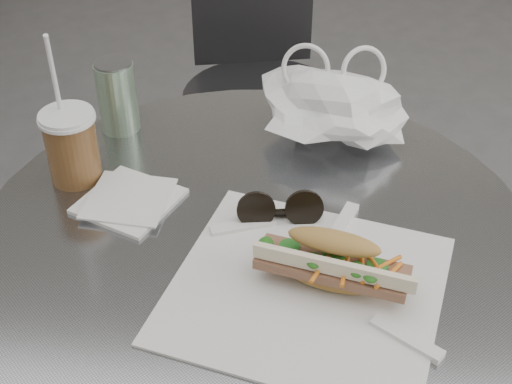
# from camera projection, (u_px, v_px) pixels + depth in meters

# --- Properties ---
(cafe_table) EXTENTS (0.76, 0.76, 0.74)m
(cafe_table) POSITION_uv_depth(u_px,v_px,m) (255.00, 360.00, 1.13)
(cafe_table) COLOR slate
(cafe_table) RESTS_ON ground
(chair_far) EXTENTS (0.40, 0.43, 0.75)m
(chair_far) POSITION_uv_depth(u_px,v_px,m) (259.00, 133.00, 1.89)
(chair_far) COLOR #2B2B2D
(chair_far) RESTS_ON ground
(sandwich_paper) EXTENTS (0.38, 0.37, 0.00)m
(sandwich_paper) POSITION_uv_depth(u_px,v_px,m) (306.00, 289.00, 0.87)
(sandwich_paper) COLOR white
(sandwich_paper) RESTS_ON cafe_table
(banh_mi) EXTENTS (0.24, 0.14, 0.08)m
(banh_mi) POSITION_uv_depth(u_px,v_px,m) (333.00, 262.00, 0.85)
(banh_mi) COLOR gold
(banh_mi) RESTS_ON sandwich_paper
(iced_coffee) EXTENTS (0.08, 0.08, 0.23)m
(iced_coffee) POSITION_uv_depth(u_px,v_px,m) (72.00, 145.00, 1.02)
(iced_coffee) COLOR brown
(iced_coffee) RESTS_ON cafe_table
(sunglasses) EXTENTS (0.12, 0.04, 0.05)m
(sunglasses) POSITION_uv_depth(u_px,v_px,m) (280.00, 211.00, 0.96)
(sunglasses) COLOR black
(sunglasses) RESTS_ON cafe_table
(plastic_bag) EXTENTS (0.23, 0.19, 0.11)m
(plastic_bag) POSITION_uv_depth(u_px,v_px,m) (332.00, 109.00, 1.10)
(plastic_bag) COLOR white
(plastic_bag) RESTS_ON cafe_table
(napkin_stack) EXTENTS (0.16, 0.16, 0.01)m
(napkin_stack) POSITION_uv_depth(u_px,v_px,m) (129.00, 200.00, 1.00)
(napkin_stack) COLOR white
(napkin_stack) RESTS_ON cafe_table
(drink_can) EXTENTS (0.06, 0.06, 0.12)m
(drink_can) POSITION_uv_depth(u_px,v_px,m) (117.00, 96.00, 1.13)
(drink_can) COLOR #4F8752
(drink_can) RESTS_ON cafe_table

